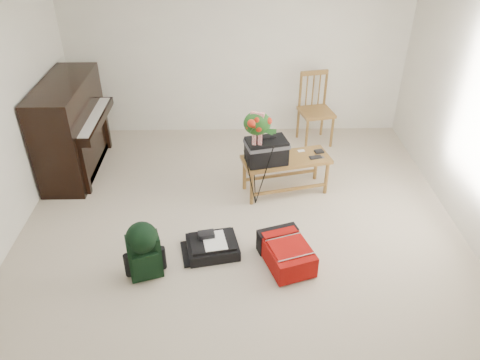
{
  "coord_description": "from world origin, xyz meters",
  "views": [
    {
      "loc": [
        -0.09,
        -3.96,
        3.39
      ],
      "look_at": [
        0.0,
        0.35,
        0.59
      ],
      "focal_mm": 35.0,
      "sensor_mm": 36.0,
      "label": 1
    }
  ],
  "objects_px": {
    "bench": "(272,152)",
    "black_duffel": "(212,246)",
    "green_backpack": "(143,248)",
    "dining_chair": "(316,110)",
    "piano": "(72,129)",
    "flower_stand": "(256,160)",
    "red_suitcase": "(286,250)"
  },
  "relations": [
    {
      "from": "bench",
      "to": "black_duffel",
      "type": "height_order",
      "value": "bench"
    },
    {
      "from": "black_duffel",
      "to": "green_backpack",
      "type": "xyz_separation_m",
      "value": [
        -0.66,
        -0.33,
        0.27
      ]
    },
    {
      "from": "dining_chair",
      "to": "green_backpack",
      "type": "relative_size",
      "value": 1.66
    },
    {
      "from": "piano",
      "to": "flower_stand",
      "type": "distance_m",
      "value": 2.54
    },
    {
      "from": "bench",
      "to": "flower_stand",
      "type": "height_order",
      "value": "flower_stand"
    },
    {
      "from": "red_suitcase",
      "to": "flower_stand",
      "type": "distance_m",
      "value": 1.17
    },
    {
      "from": "dining_chair",
      "to": "flower_stand",
      "type": "height_order",
      "value": "flower_stand"
    },
    {
      "from": "piano",
      "to": "green_backpack",
      "type": "xyz_separation_m",
      "value": [
        1.23,
        -2.08,
        -0.25
      ]
    },
    {
      "from": "piano",
      "to": "bench",
      "type": "relative_size",
      "value": 1.31
    },
    {
      "from": "red_suitcase",
      "to": "black_duffel",
      "type": "height_order",
      "value": "red_suitcase"
    },
    {
      "from": "black_duffel",
      "to": "flower_stand",
      "type": "height_order",
      "value": "flower_stand"
    },
    {
      "from": "black_duffel",
      "to": "flower_stand",
      "type": "xyz_separation_m",
      "value": [
        0.5,
        0.89,
        0.54
      ]
    },
    {
      "from": "bench",
      "to": "flower_stand",
      "type": "relative_size",
      "value": 0.91
    },
    {
      "from": "flower_stand",
      "to": "black_duffel",
      "type": "bearing_deg",
      "value": -101.05
    },
    {
      "from": "black_duffel",
      "to": "green_backpack",
      "type": "height_order",
      "value": "green_backpack"
    },
    {
      "from": "bench",
      "to": "red_suitcase",
      "type": "xyz_separation_m",
      "value": [
        0.07,
        -1.28,
        -0.45
      ]
    },
    {
      "from": "red_suitcase",
      "to": "black_duffel",
      "type": "xyz_separation_m",
      "value": [
        -0.77,
        0.15,
        -0.06
      ]
    },
    {
      "from": "bench",
      "to": "black_duffel",
      "type": "bearing_deg",
      "value": -134.92
    },
    {
      "from": "black_duffel",
      "to": "flower_stand",
      "type": "bearing_deg",
      "value": 49.48
    },
    {
      "from": "piano",
      "to": "green_backpack",
      "type": "bearing_deg",
      "value": -59.52
    },
    {
      "from": "piano",
      "to": "bench",
      "type": "xyz_separation_m",
      "value": [
        2.58,
        -0.63,
        -0.01
      ]
    },
    {
      "from": "black_duffel",
      "to": "flower_stand",
      "type": "relative_size",
      "value": 0.47
    },
    {
      "from": "dining_chair",
      "to": "flower_stand",
      "type": "bearing_deg",
      "value": -132.55
    },
    {
      "from": "piano",
      "to": "black_duffel",
      "type": "height_order",
      "value": "piano"
    },
    {
      "from": "black_duffel",
      "to": "red_suitcase",
      "type": "bearing_deg",
      "value": -21.72
    },
    {
      "from": "red_suitcase",
      "to": "flower_stand",
      "type": "xyz_separation_m",
      "value": [
        -0.26,
        1.03,
        0.48
      ]
    },
    {
      "from": "piano",
      "to": "bench",
      "type": "height_order",
      "value": "piano"
    },
    {
      "from": "piano",
      "to": "dining_chair",
      "type": "relative_size",
      "value": 1.42
    },
    {
      "from": "red_suitcase",
      "to": "bench",
      "type": "bearing_deg",
      "value": 74.91
    },
    {
      "from": "black_duffel",
      "to": "green_backpack",
      "type": "relative_size",
      "value": 0.95
    },
    {
      "from": "dining_chair",
      "to": "red_suitcase",
      "type": "xyz_separation_m",
      "value": [
        -0.69,
        -2.65,
        -0.37
      ]
    },
    {
      "from": "green_backpack",
      "to": "dining_chair",
      "type": "bearing_deg",
      "value": 36.07
    }
  ]
}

